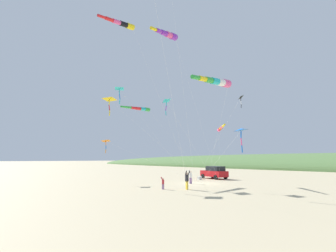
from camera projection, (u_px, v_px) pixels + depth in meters
The scene contains 17 objects.
ground_plane at pixel (199, 183), 31.34m from camera, with size 600.00×600.00×0.00m, color #C6B58C.
parked_car at pixel (214, 172), 38.54m from camera, with size 2.77×4.59×1.85m.
cooler_box at pixel (200, 178), 36.96m from camera, with size 0.62×0.42×0.42m.
person_adult_flyer at pixel (187, 179), 25.29m from camera, with size 0.56×0.64×1.83m.
person_child_green_jacket at pixel (191, 176), 31.13m from camera, with size 0.57×0.49×1.66m.
person_child_grey_jacket at pixel (163, 183), 25.40m from camera, with size 0.40×0.42×1.18m.
kite_windsock_black_fish_shape at pixel (221, 128), 31.76m from camera, with size 7.30×6.37×6.81m.
kite_windsock_white_trailing at pixel (167, 34), 35.22m from camera, with size 10.64×3.13×20.41m.
kite_windsock_magenta_far_left at pixel (217, 82), 25.98m from camera, with size 12.85×9.20×11.27m.
kite_windsock_orange_high_right at pixel (121, 24), 29.85m from camera, with size 16.10×2.05×18.88m.
kite_windsock_purple_drifting at pixel (140, 109), 35.00m from camera, with size 11.58×5.39×10.05m.
kite_delta_green_low_center at pixel (240, 98), 33.69m from camera, with size 2.63×9.96×11.12m.
kite_delta_checkered_midright at pixel (241, 130), 21.70m from camera, with size 2.05×7.11×5.55m.
kite_delta_teal_far_right at pixel (110, 100), 30.23m from camera, with size 12.22×4.40×10.10m.
kite_delta_red_high_left at pixel (119, 89), 35.20m from camera, with size 11.36×3.42×12.62m.
kite_delta_small_distant at pixel (106, 141), 32.55m from camera, with size 11.11×5.65×5.39m.
kite_delta_yellow_midlevel at pixel (166, 101), 30.98m from camera, with size 11.72×2.66×10.10m.
Camera 1 is at (24.12, 21.28, 2.99)m, focal length 27.84 mm.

